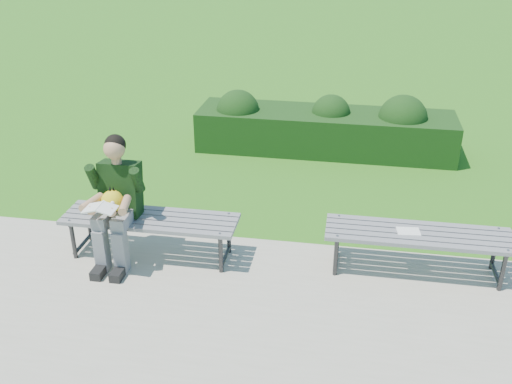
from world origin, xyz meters
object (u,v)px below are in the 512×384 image
Objects in this scene: bench_left at (150,222)px; seated_boy at (116,198)px; bench_right at (418,237)px; hedge at (326,127)px; paper_sheet at (408,231)px.

seated_boy is at bearing -162.90° from bench_left.
bench_right is at bearing 4.53° from seated_boy.
hedge is at bearing 64.57° from bench_left.
bench_left is at bearing -115.43° from hedge.
bench_right is at bearing -71.37° from hedge.
paper_sheet is at bearing -72.98° from hedge.
hedge is 3.96m from seated_boy.
bench_right is at bearing 3.07° from bench_left.
hedge is 2.14× the size of bench_right.
bench_left is 1.37× the size of seated_boy.
paper_sheet is at bearing 180.00° from bench_right.
paper_sheet is (2.89, 0.24, -0.24)m from seated_boy.
seated_boy reaches higher than bench_left.
bench_left is at bearing -176.93° from bench_right.
bench_right is 3.01m from seated_boy.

